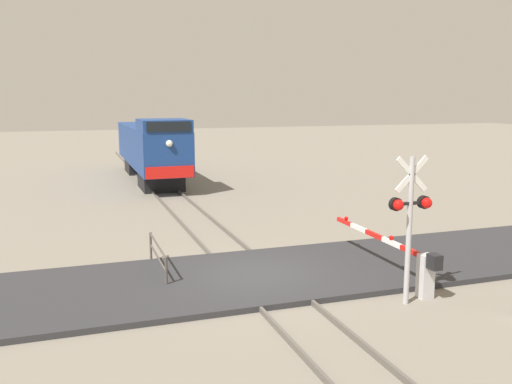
{
  "coord_description": "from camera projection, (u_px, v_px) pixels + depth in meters",
  "views": [
    {
      "loc": [
        -5.11,
        -14.99,
        5.37
      ],
      "look_at": [
        0.93,
        2.66,
        2.15
      ],
      "focal_mm": 38.68,
      "sensor_mm": 36.0,
      "label": 1
    }
  ],
  "objects": [
    {
      "name": "rail_track_right",
      "position": [
        278.0,
        274.0,
        16.73
      ],
      "size": [
        0.08,
        80.0,
        0.15
      ],
      "primitive_type": "cube",
      "color": "#59544C",
      "rests_on": "ground_plane"
    },
    {
      "name": "road_surface",
      "position": [
        255.0,
        276.0,
        16.5
      ],
      "size": [
        36.0,
        5.03,
        0.16
      ],
      "primitive_type": "cube",
      "color": "#2D2D30",
      "rests_on": "ground_plane"
    },
    {
      "name": "rail_track_left",
      "position": [
        232.0,
        279.0,
        16.27
      ],
      "size": [
        0.08,
        80.0,
        0.15
      ],
      "primitive_type": "cube",
      "color": "#59544C",
      "rests_on": "ground_plane"
    },
    {
      "name": "guard_railing",
      "position": [
        158.0,
        254.0,
        16.88
      ],
      "size": [
        0.08,
        3.09,
        0.95
      ],
      "color": "#4C4742",
      "rests_on": "ground_plane"
    },
    {
      "name": "crossing_signal",
      "position": [
        410.0,
        214.0,
        14.09
      ],
      "size": [
        1.18,
        0.33,
        3.92
      ],
      "color": "#ADADB2",
      "rests_on": "ground_plane"
    },
    {
      "name": "locomotive",
      "position": [
        151.0,
        148.0,
        35.75
      ],
      "size": [
        2.76,
        14.41,
        4.16
      ],
      "color": "black",
      "rests_on": "ground_plane"
    },
    {
      "name": "ground_plane",
      "position": [
        255.0,
        279.0,
        16.51
      ],
      "size": [
        160.0,
        160.0,
        0.0
      ],
      "primitive_type": "plane",
      "color": "gray"
    },
    {
      "name": "crossing_gate",
      "position": [
        411.0,
        261.0,
        15.46
      ],
      "size": [
        0.36,
        5.65,
        1.32
      ],
      "color": "silver",
      "rests_on": "ground_plane"
    }
  ]
}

